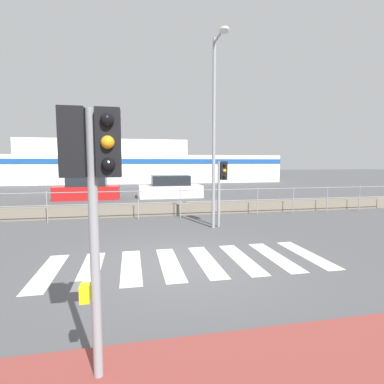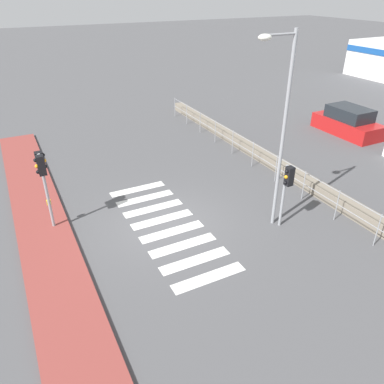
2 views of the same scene
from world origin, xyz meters
TOP-DOWN VIEW (x-y plane):
  - ground_plane at (0.00, 0.00)m, footprint 160.00×160.00m
  - sidewalk_brick at (0.00, -4.10)m, footprint 24.00×1.80m
  - crosswalk at (0.14, 0.00)m, footprint 6.75×2.40m
  - seawall at (0.00, 6.64)m, footprint 25.75×0.55m
  - harbor_fence at (0.00, 5.76)m, footprint 23.21×0.04m
  - traffic_light_near at (-1.56, -3.72)m, footprint 0.58×0.41m
  - traffic_light_far at (2.11, 3.70)m, footprint 0.34×0.32m
  - streetlamp at (1.76, 3.33)m, footprint 0.32×1.36m
  - ferry_boat at (-0.80, 30.35)m, footprint 32.90×7.98m
  - parked_car_red at (-3.96, 13.46)m, footprint 4.02×1.84m
  - parked_car_white at (1.47, 13.46)m, footprint 4.25×1.90m

SIDE VIEW (x-z plane):
  - ground_plane at x=0.00m, z-range 0.00..0.00m
  - crosswalk at x=0.14m, z-range 0.00..0.01m
  - sidewalk_brick at x=0.00m, z-range 0.00..0.12m
  - seawall at x=0.00m, z-range 0.00..0.50m
  - parked_car_white at x=1.47m, z-range -0.11..1.39m
  - parked_car_red at x=-3.96m, z-range -0.12..1.45m
  - harbor_fence at x=0.00m, z-range 0.19..1.45m
  - traffic_light_far at x=2.11m, z-range 0.57..3.01m
  - ferry_boat at x=-0.80m, z-range -1.27..5.48m
  - traffic_light_near at x=-1.56m, z-range 0.83..3.77m
  - streetlamp at x=1.76m, z-range 0.77..7.46m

